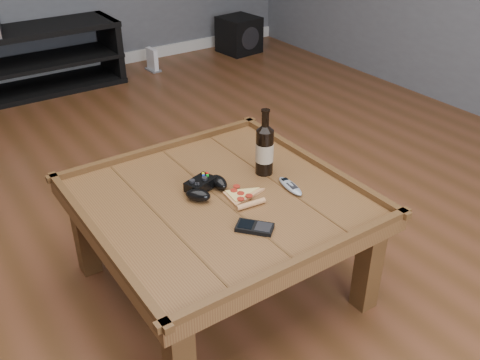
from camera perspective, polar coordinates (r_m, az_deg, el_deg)
ground at (r=2.33m, az=-2.02°, el=-11.21°), size 6.00×6.00×0.00m
baseboard at (r=4.81m, az=-21.94°, el=10.13°), size 5.00×0.02×0.10m
coffee_table at (r=2.09m, az=-2.21°, el=-3.21°), size 1.03×1.03×0.48m
media_console at (r=4.52m, az=-21.63°, el=11.65°), size 1.40×0.45×0.50m
beer_bottle at (r=2.17m, az=2.64°, el=3.40°), size 0.07×0.07×0.28m
game_controller at (r=2.08m, az=-3.74°, el=-0.71°), size 0.20×0.17×0.06m
pizza_slice at (r=2.05m, az=0.23°, el=-1.76°), size 0.15×0.22×0.02m
smartphone at (r=1.88m, az=1.58°, el=-5.06°), size 0.14×0.14×0.02m
remote_control at (r=2.12m, az=5.39°, el=-0.65°), size 0.07×0.16×0.02m
subwoofer at (r=5.25m, az=-0.10°, el=15.24°), size 0.36×0.36×0.33m
game_console at (r=4.81m, az=-9.33°, el=12.45°), size 0.09×0.16×0.19m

